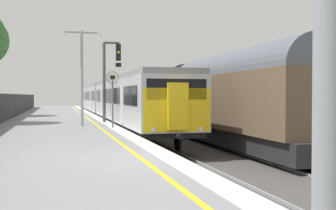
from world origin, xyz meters
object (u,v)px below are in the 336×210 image
object	(u,v)px
freight_train_adjacent_track	(189,96)
platform_lamp_mid	(82,69)
speed_limit_sign	(113,92)
signal_gantry	(109,72)
commuter_train_at_platform	(113,99)

from	to	relation	value
freight_train_adjacent_track	platform_lamp_mid	world-z (taller)	platform_lamp_mid
speed_limit_sign	platform_lamp_mid	size ratio (longest dim) A/B	0.56
signal_gantry	speed_limit_sign	bearing A→B (deg)	-94.65
freight_train_adjacent_track	speed_limit_sign	distance (m)	8.44
commuter_train_at_platform	platform_lamp_mid	world-z (taller)	platform_lamp_mid
commuter_train_at_platform	freight_train_adjacent_track	xyz separation A→B (m)	(4.00, -8.32, 0.29)
signal_gantry	platform_lamp_mid	xyz separation A→B (m)	(-1.74, -2.88, -0.03)
freight_train_adjacent_track	platform_lamp_mid	distance (m)	8.50
speed_limit_sign	platform_lamp_mid	xyz separation A→B (m)	(-1.36, 1.80, 1.21)
platform_lamp_mid	signal_gantry	bearing A→B (deg)	58.93
freight_train_adjacent_track	signal_gantry	bearing A→B (deg)	-165.66
signal_gantry	platform_lamp_mid	world-z (taller)	platform_lamp_mid
speed_limit_sign	freight_train_adjacent_track	bearing A→B (deg)	46.10
freight_train_adjacent_track	signal_gantry	distance (m)	5.82
signal_gantry	platform_lamp_mid	bearing A→B (deg)	-121.07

